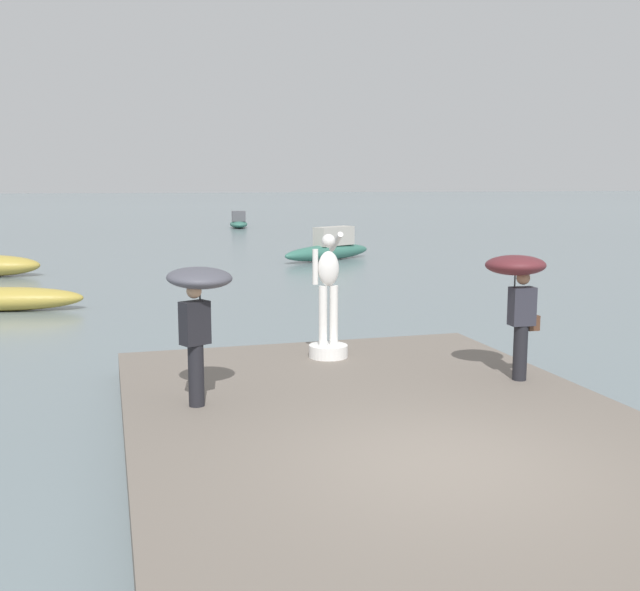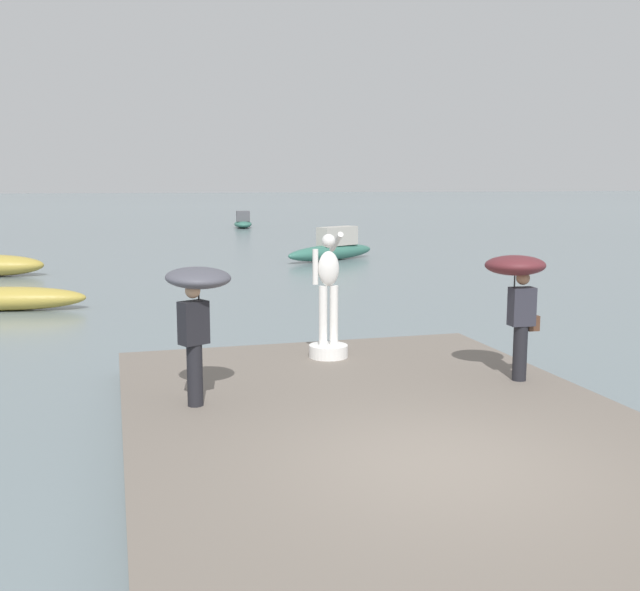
% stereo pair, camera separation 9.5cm
% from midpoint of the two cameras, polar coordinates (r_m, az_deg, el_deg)
% --- Properties ---
extents(ground_plane, '(400.00, 400.00, 0.00)m').
position_cam_midpoint_polar(ground_plane, '(47.58, -11.28, 4.28)').
color(ground_plane, slate).
extents(pier, '(6.80, 9.53, 0.40)m').
position_cam_midpoint_polar(pier, '(10.26, 5.16, -10.13)').
color(pier, '#70665B').
rests_on(pier, ground).
extents(statue_white_figure, '(0.69, 0.91, 2.23)m').
position_cam_midpoint_polar(statue_white_figure, '(13.25, 0.84, -1.26)').
color(statue_white_figure, white).
rests_on(statue_white_figure, pier).
extents(onlooker_left, '(1.22, 1.23, 1.96)m').
position_cam_midpoint_polar(onlooker_left, '(10.44, -9.11, -0.19)').
color(onlooker_left, black).
rests_on(onlooker_left, pier).
extents(onlooker_right, '(0.97, 0.97, 1.99)m').
position_cam_midpoint_polar(onlooker_right, '(11.99, 15.01, 0.98)').
color(onlooker_right, black).
rests_on(onlooker_right, pier).
extents(boat_near, '(1.73, 3.39, 1.29)m').
position_cam_midpoint_polar(boat_near, '(57.75, -5.84, 5.59)').
color(boat_near, '#336B5B').
rests_on(boat_near, ground).
extents(boat_mid, '(5.00, 3.37, 1.49)m').
position_cam_midpoint_polar(boat_mid, '(33.72, 1.07, 3.63)').
color(boat_mid, '#336B5B').
rests_on(boat_mid, ground).
extents(boat_leftward, '(4.47, 1.75, 0.65)m').
position_cam_midpoint_polar(boat_leftward, '(22.25, -22.76, -0.22)').
color(boat_leftward, '#B2993D').
rests_on(boat_leftward, ground).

